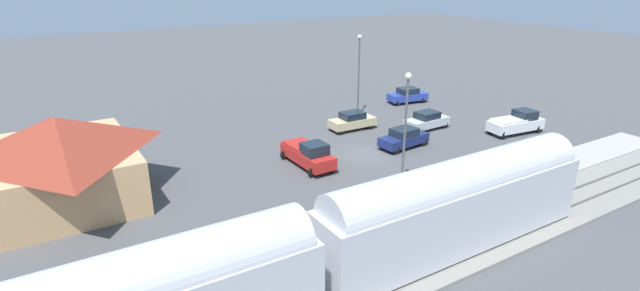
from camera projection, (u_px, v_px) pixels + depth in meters
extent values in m
plane|color=#4C4C4F|center=(367.00, 154.00, 40.16)|extent=(200.00, 200.00, 0.00)
cube|color=gray|center=(508.00, 225.00, 28.94)|extent=(4.80, 70.00, 0.18)
cube|color=#59544C|center=(518.00, 228.00, 28.32)|extent=(0.10, 70.00, 0.12)
cube|color=#59544C|center=(498.00, 218.00, 29.46)|extent=(0.10, 70.00, 0.12)
cube|color=#A8A399|center=(458.00, 199.00, 32.12)|extent=(3.20, 46.00, 0.30)
cube|color=silver|center=(456.00, 214.00, 25.94)|extent=(2.90, 16.91, 3.70)
cube|color=gold|center=(436.00, 208.00, 27.21)|extent=(0.04, 15.56, 0.36)
cylinder|color=silver|center=(459.00, 184.00, 25.33)|extent=(2.75, 16.24, 2.76)
cube|color=tan|center=(65.00, 174.00, 31.90)|extent=(10.87, 8.50, 3.58)
pyramid|color=maroon|center=(57.00, 133.00, 30.92)|extent=(11.67, 9.30, 2.12)
cube|color=#4C3323|center=(134.00, 171.00, 34.26)|extent=(1.10, 0.08, 2.10)
cylinder|color=#23284C|center=(513.00, 178.00, 33.84)|extent=(0.22, 0.22, 0.85)
cylinder|color=yellow|center=(514.00, 168.00, 33.59)|extent=(0.36, 0.36, 0.62)
sphere|color=tan|center=(515.00, 163.00, 33.44)|extent=(0.24, 0.24, 0.24)
cylinder|color=#333338|center=(519.00, 177.00, 33.96)|extent=(0.22, 0.22, 0.85)
cylinder|color=#CC3F33|center=(521.00, 168.00, 33.71)|extent=(0.36, 0.36, 0.62)
sphere|color=tan|center=(521.00, 162.00, 33.56)|extent=(0.24, 0.24, 0.24)
cube|color=red|center=(308.00, 156.00, 37.61)|extent=(5.43, 2.03, 0.92)
cube|color=#19232D|center=(315.00, 149.00, 36.50)|extent=(1.75, 1.75, 0.84)
cylinder|color=black|center=(332.00, 168.00, 36.50)|extent=(0.22, 0.76, 0.76)
cylinder|color=black|center=(313.00, 173.00, 35.64)|extent=(0.22, 0.76, 0.76)
cylinder|color=black|center=(303.00, 151.00, 39.91)|extent=(0.22, 0.76, 0.76)
cylinder|color=black|center=(285.00, 155.00, 39.04)|extent=(0.22, 0.76, 0.76)
cube|color=red|center=(301.00, 145.00, 38.17)|extent=(3.00, 1.90, 0.20)
cube|color=white|center=(515.00, 125.00, 45.05)|extent=(2.61, 5.60, 0.92)
cube|color=#19232D|center=(525.00, 114.00, 45.15)|extent=(1.93, 1.93, 0.84)
cylinder|color=black|center=(525.00, 124.00, 46.78)|extent=(0.22, 0.76, 0.76)
cylinder|color=black|center=(539.00, 129.00, 45.32)|extent=(0.22, 0.76, 0.76)
cylinder|color=black|center=(490.00, 130.00, 45.11)|extent=(0.22, 0.76, 0.76)
cylinder|color=black|center=(504.00, 135.00, 43.64)|extent=(0.22, 0.76, 0.76)
cube|color=white|center=(509.00, 120.00, 44.49)|extent=(2.21, 3.18, 0.20)
cube|color=navy|center=(404.00, 140.00, 41.49)|extent=(2.25, 4.65, 0.76)
cube|color=#19232D|center=(404.00, 132.00, 41.25)|extent=(1.81, 2.30, 0.64)
cylinder|color=black|center=(396.00, 151.00, 40.06)|extent=(0.22, 0.68, 0.68)
cylinder|color=black|center=(383.00, 145.00, 41.26)|extent=(0.22, 0.68, 0.68)
cylinder|color=black|center=(424.00, 142.00, 41.98)|extent=(0.22, 0.68, 0.68)
cylinder|color=black|center=(410.00, 137.00, 43.18)|extent=(0.22, 0.68, 0.68)
cube|color=#283D9E|center=(407.00, 97.00, 55.43)|extent=(2.54, 4.74, 0.76)
cube|color=#19232D|center=(408.00, 91.00, 55.18)|extent=(1.95, 2.39, 0.64)
cylinder|color=black|center=(398.00, 103.00, 54.25)|extent=(0.22, 0.68, 0.68)
cylinder|color=black|center=(391.00, 100.00, 55.64)|extent=(0.22, 0.68, 0.68)
cylinder|color=black|center=(424.00, 100.00, 55.47)|extent=(0.22, 0.68, 0.68)
cylinder|color=black|center=(416.00, 97.00, 56.86)|extent=(0.22, 0.68, 0.68)
cube|color=#C6B284|center=(352.00, 122.00, 46.15)|extent=(1.99, 4.56, 0.76)
cube|color=#19232D|center=(352.00, 115.00, 45.91)|extent=(1.69, 2.21, 0.64)
cylinder|color=black|center=(342.00, 131.00, 44.84)|extent=(0.22, 0.68, 0.68)
cylinder|color=black|center=(333.00, 127.00, 46.14)|extent=(0.22, 0.68, 0.68)
cylinder|color=black|center=(372.00, 126.00, 46.42)|extent=(0.22, 0.68, 0.68)
cylinder|color=black|center=(362.00, 121.00, 47.73)|extent=(0.22, 0.68, 0.68)
cube|color=silver|center=(427.00, 122.00, 46.24)|extent=(2.04, 4.58, 0.76)
cube|color=#19232D|center=(427.00, 115.00, 46.00)|extent=(1.71, 2.23, 0.64)
cylinder|color=black|center=(420.00, 131.00, 44.85)|extent=(0.22, 0.68, 0.68)
cylinder|color=black|center=(407.00, 127.00, 46.09)|extent=(0.22, 0.68, 0.68)
cylinder|color=black|center=(445.00, 125.00, 46.65)|extent=(0.22, 0.68, 0.68)
cylinder|color=black|center=(432.00, 121.00, 47.89)|extent=(0.22, 0.68, 0.68)
cylinder|color=#515156|center=(404.00, 139.00, 31.78)|extent=(0.16, 0.16, 8.01)
sphere|color=#EAE5C6|center=(408.00, 76.00, 30.34)|extent=(0.44, 0.44, 0.44)
cylinder|color=#515156|center=(359.00, 79.00, 49.18)|extent=(0.16, 0.16, 8.01)
sphere|color=#EAE5C6|center=(360.00, 37.00, 47.73)|extent=(0.44, 0.44, 0.44)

